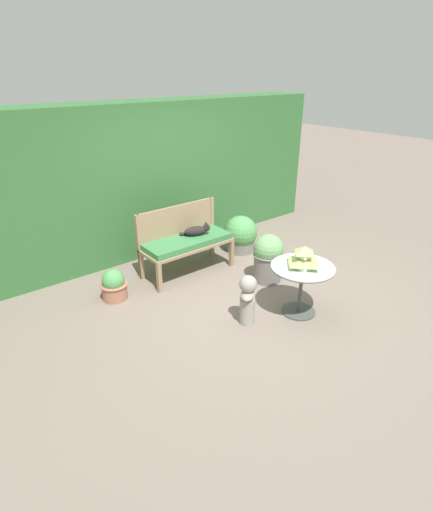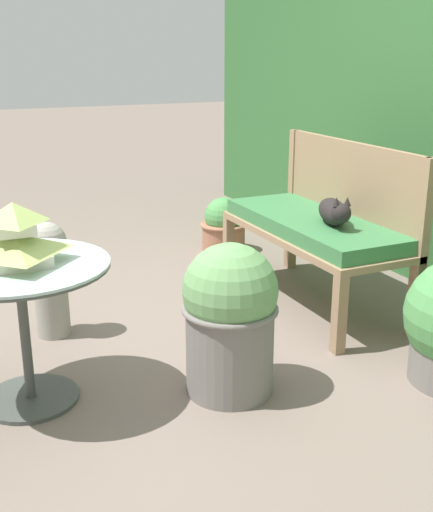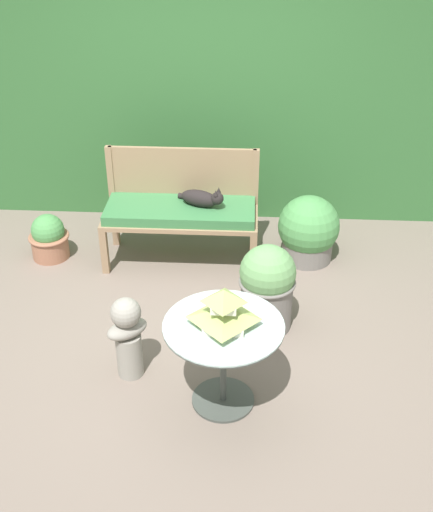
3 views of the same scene
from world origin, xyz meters
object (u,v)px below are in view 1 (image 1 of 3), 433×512
Objects in this scene: garden_bench at (187,244)px; potted_plant_bench_right at (268,257)px; pagoda_birdhouse at (304,258)px; potted_plant_hedge_corner at (241,235)px; cat at (197,230)px; patio_table at (302,276)px; garden_bust at (248,298)px; potted_plant_table_far at (114,285)px.

garden_bench is 1.20m from potted_plant_bench_right.
pagoda_birdhouse is 2.04m from potted_plant_hedge_corner.
patio_table is at bearing -61.56° from cat.
garden_bench is at bearing 43.69° from garden_bust.
pagoda_birdhouse is 0.98m from potted_plant_bench_right.
garden_bench is 3.93× the size of pagoda_birdhouse.
cat is (0.19, 0.01, 0.16)m from garden_bench.
potted_plant_hedge_corner is at bearing 70.18° from pagoda_birdhouse.
patio_table reaches higher than garden_bust.
potted_plant_hedge_corner reaches higher than potted_plant_table_far.
pagoda_birdhouse is at bearing -61.56° from cat.
potted_plant_bench_right reaches higher than patio_table.
potted_plant_bench_right is 1.09m from potted_plant_hedge_corner.
garden_bench is 1.76× the size of patio_table.
cat is 0.68× the size of potted_plant_hedge_corner.
cat reaches higher than potted_plant_bench_right.
pagoda_birdhouse reaches higher than potted_plant_hedge_corner.
cat is at bearing 98.67° from pagoda_birdhouse.
potted_plant_bench_right is 1.66× the size of potted_plant_table_far.
pagoda_birdhouse is 0.49× the size of potted_plant_bench_right.
patio_table is 0.91m from potted_plant_bench_right.
garden_bust is at bearing -129.45° from potted_plant_hedge_corner.
potted_plant_bench_right is at bearing -24.82° from potted_plant_table_far.
potted_plant_table_far is (-1.21, -0.02, -0.27)m from garden_bench.
garden_bust is at bearing -147.43° from potted_plant_bench_right.
garden_bust is 1.83m from potted_plant_table_far.
patio_table is at bearing -46.47° from potted_plant_table_far.
potted_plant_hedge_corner is at bearing 2.71° from potted_plant_table_far.
garden_bench is 3.19× the size of potted_plant_table_far.
cat is 1.81m from patio_table.
potted_plant_table_far is (-2.34, -0.11, -0.09)m from potted_plant_hedge_corner.
potted_plant_hedge_corner is (0.95, 0.08, -0.34)m from cat.
potted_plant_table_far is (-1.00, 1.52, -0.15)m from garden_bust.
patio_table is at bearing -108.89° from potted_plant_bench_right.
garden_bench is 3.24× the size of cat.
patio_table is 1.20× the size of garden_bust.
pagoda_birdhouse is 2.49m from potted_plant_table_far.
potted_plant_hedge_corner is at bearing 24.67° from cat.
patio_table is at bearing -75.36° from garden_bench.
potted_plant_bench_right is at bearing 71.11° from pagoda_birdhouse.
cat reaches higher than patio_table.
potted_plant_bench_right is at bearing 71.11° from patio_table.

